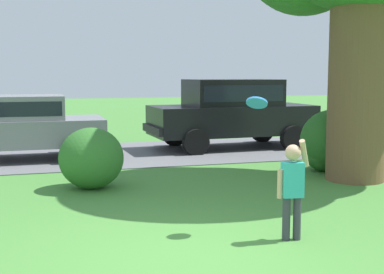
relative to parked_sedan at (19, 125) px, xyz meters
name	(u,v)px	position (x,y,z in m)	size (l,w,h in m)	color
ground_plane	(190,258)	(1.99, -7.76, -0.85)	(80.00, 80.00, 0.00)	#478438
driveway_strip	(102,155)	(1.99, 0.22, -0.84)	(28.00, 4.40, 0.02)	slate
shrub_centre_left	(91,158)	(1.33, -3.70, -0.29)	(1.17, 1.15, 1.11)	#33702B
shrub_centre	(331,143)	(6.42, -3.40, -0.24)	(1.35, 1.38, 1.32)	#286023
parked_sedan	(19,125)	(0.00, 0.00, 0.00)	(4.41, 2.12, 1.56)	gray
parked_suv	(232,110)	(5.66, 0.50, 0.23)	(4.76, 2.22, 1.92)	black
child_thrower	(292,184)	(3.41, -7.49, -0.13)	(0.47, 0.24, 1.29)	#383842
frisbee	(257,103)	(3.14, -6.97, 0.86)	(0.31, 0.26, 0.24)	#337FDB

